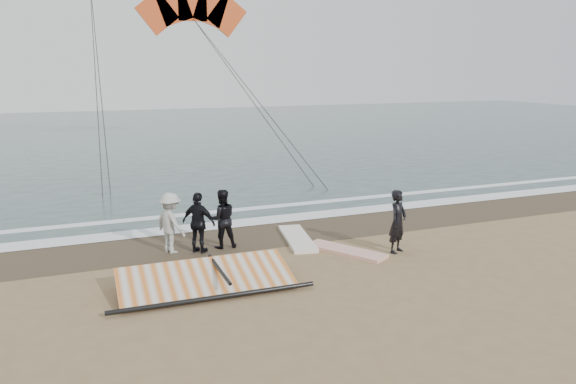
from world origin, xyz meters
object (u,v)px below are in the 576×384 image
object	(u,v)px
board_cream	(297,238)
sail_rig	(202,280)
man_main	(398,221)
board_white	(346,251)

from	to	relation	value
board_cream	sail_rig	xyz separation A→B (m)	(-3.43, -2.55, 0.14)
man_main	board_cream	world-z (taller)	man_main
board_cream	board_white	bearing A→B (deg)	-51.15
man_main	sail_rig	distance (m)	5.60
man_main	board_cream	distance (m)	3.03
board_white	board_cream	size ratio (longest dim) A/B	0.90
board_white	sail_rig	xyz separation A→B (m)	(-4.24, -1.03, 0.15)
man_main	sail_rig	size ratio (longest dim) A/B	0.38
board_cream	sail_rig	bearing A→B (deg)	-132.23
man_main	sail_rig	world-z (taller)	man_main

